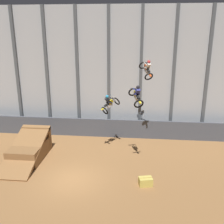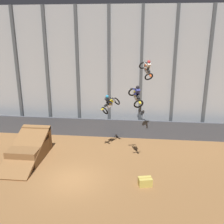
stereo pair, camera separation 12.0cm
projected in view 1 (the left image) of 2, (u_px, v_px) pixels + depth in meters
name	position (u px, v px, depth m)	size (l,w,h in m)	color
ground_plane	(73.00, 180.00, 18.36)	(60.00, 60.00, 0.00)	olive
arena_back_wall	(93.00, 72.00, 25.25)	(32.00, 0.40, 12.28)	#ADB2B7
lower_barrier	(92.00, 128.00, 25.69)	(31.36, 0.20, 1.81)	#474C56
dirt_ramp	(30.00, 148.00, 21.54)	(2.46, 5.56, 2.23)	brown
rider_bike_left_air	(110.00, 104.00, 21.82)	(1.71, 1.69, 1.68)	black
rider_bike_center_air	(136.00, 95.00, 19.04)	(1.28, 1.88, 1.68)	black
rider_bike_right_air	(147.00, 69.00, 21.47)	(1.35, 1.83, 1.70)	black
hay_bale_trackside	(146.00, 182.00, 17.66)	(1.01, 0.78, 0.57)	#CCB751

